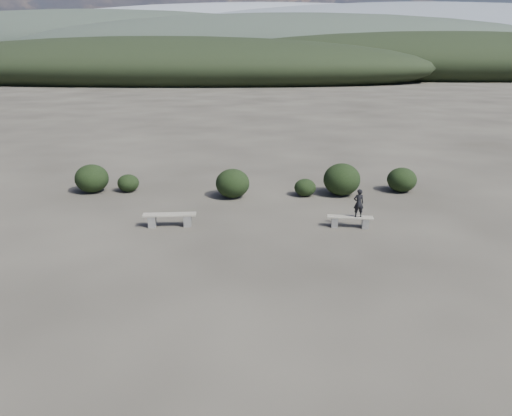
{
  "coord_description": "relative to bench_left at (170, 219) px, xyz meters",
  "views": [
    {
      "loc": [
        1.51,
        -12.11,
        6.07
      ],
      "look_at": [
        0.5,
        3.5,
        1.1
      ],
      "focal_mm": 35.0,
      "sensor_mm": 36.0,
      "label": 1
    }
  ],
  "objects": [
    {
      "name": "bench_left",
      "position": [
        0.0,
        0.0,
        0.0
      ],
      "size": [
        1.93,
        0.65,
        0.47
      ],
      "rotation": [
        0.0,
        0.0,
        0.14
      ],
      "color": "slate",
      "rests_on": "ground"
    },
    {
      "name": "shrub_e",
      "position": [
        9.29,
        5.25,
        0.25
      ],
      "size": [
        1.3,
        1.3,
        1.08
      ],
      "primitive_type": "ellipsoid",
      "color": "black",
      "rests_on": "ground"
    },
    {
      "name": "shrub_f",
      "position": [
        -4.49,
        4.29,
        0.34
      ],
      "size": [
        1.47,
        1.47,
        1.24
      ],
      "primitive_type": "ellipsoid",
      "color": "black",
      "rests_on": "ground"
    },
    {
      "name": "seated_person",
      "position": [
        6.72,
        0.31,
        0.63
      ],
      "size": [
        0.41,
        0.31,
        1.03
      ],
      "primitive_type": "imported",
      "rotation": [
        0.0,
        0.0,
        3.32
      ],
      "color": "black",
      "rests_on": "bench_right"
    },
    {
      "name": "shrub_c",
      "position": [
        4.97,
        4.27,
        0.09
      ],
      "size": [
        0.94,
        0.94,
        0.75
      ],
      "primitive_type": "ellipsoid",
      "color": "black",
      "rests_on": "ground"
    },
    {
      "name": "ground",
      "position": [
        2.67,
        -4.58,
        -0.29
      ],
      "size": [
        1200.0,
        1200.0,
        0.0
      ],
      "primitive_type": "plane",
      "color": "#322E27",
      "rests_on": "ground"
    },
    {
      "name": "shrub_d",
      "position": [
        6.55,
        4.52,
        0.41
      ],
      "size": [
        1.6,
        1.6,
        1.4
      ],
      "primitive_type": "ellipsoid",
      "color": "black",
      "rests_on": "ground"
    },
    {
      "name": "mountain_ridges",
      "position": [
        -4.81,
        334.48,
        10.55
      ],
      "size": [
        500.0,
        400.0,
        56.0
      ],
      "color": "black",
      "rests_on": "ground"
    },
    {
      "name": "bench_right",
      "position": [
        6.46,
        0.32,
        -0.04
      ],
      "size": [
        1.63,
        0.41,
        0.4
      ],
      "rotation": [
        0.0,
        0.0,
        -0.05
      ],
      "color": "slate",
      "rests_on": "ground"
    },
    {
      "name": "shrub_a",
      "position": [
        -2.91,
        4.47,
        0.1
      ],
      "size": [
        0.95,
        0.95,
        0.78
      ],
      "primitive_type": "ellipsoid",
      "color": "black",
      "rests_on": "ground"
    },
    {
      "name": "shrub_b",
      "position": [
        1.85,
        3.84,
        0.33
      ],
      "size": [
        1.45,
        1.45,
        1.24
      ],
      "primitive_type": "ellipsoid",
      "color": "black",
      "rests_on": "ground"
    }
  ]
}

